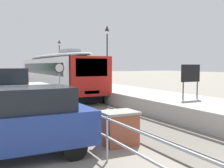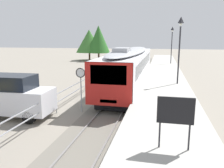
{
  "view_description": "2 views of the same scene",
  "coord_description": "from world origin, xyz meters",
  "px_view_note": "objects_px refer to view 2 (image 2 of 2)",
  "views": [
    {
      "loc": [
        -6.49,
        -3.6,
        2.67
      ],
      "look_at": [
        0.4,
        10.02,
        1.6
      ],
      "focal_mm": 43.37,
      "sensor_mm": 36.0,
      "label": 1
    },
    {
      "loc": [
        2.94,
        -0.27,
        4.57
      ],
      "look_at": [
        0.0,
        13.02,
        1.8
      ],
      "focal_mm": 36.05,
      "sensor_mm": 36.0,
      "label": 2
    }
  ],
  "objects_px": {
    "platform_lamp_far_end": "(172,38)",
    "speed_limit_sign": "(81,79)",
    "platform_lamp_mid_platform": "(180,38)",
    "platform_notice_board": "(175,112)",
    "parked_van_white": "(9,95)",
    "commuter_train": "(130,64)"
  },
  "relations": [
    {
      "from": "platform_lamp_mid_platform",
      "to": "parked_van_white",
      "type": "height_order",
      "value": "platform_lamp_mid_platform"
    },
    {
      "from": "platform_notice_board",
      "to": "speed_limit_sign",
      "type": "xyz_separation_m",
      "value": [
        -5.35,
        5.59,
        -0.06
      ]
    },
    {
      "from": "platform_lamp_mid_platform",
      "to": "platform_lamp_far_end",
      "type": "relative_size",
      "value": 1.0
    },
    {
      "from": "platform_lamp_far_end",
      "to": "speed_limit_sign",
      "type": "height_order",
      "value": "platform_lamp_far_end"
    },
    {
      "from": "commuter_train",
      "to": "platform_lamp_far_end",
      "type": "relative_size",
      "value": 3.39
    },
    {
      "from": "platform_lamp_mid_platform",
      "to": "platform_notice_board",
      "type": "distance_m",
      "value": 11.94
    },
    {
      "from": "platform_notice_board",
      "to": "parked_van_white",
      "type": "distance_m",
      "value": 9.94
    },
    {
      "from": "commuter_train",
      "to": "speed_limit_sign",
      "type": "relative_size",
      "value": 6.46
    },
    {
      "from": "commuter_train",
      "to": "parked_van_white",
      "type": "height_order",
      "value": "commuter_train"
    },
    {
      "from": "platform_notice_board",
      "to": "parked_van_white",
      "type": "relative_size",
      "value": 0.36
    },
    {
      "from": "platform_lamp_mid_platform",
      "to": "speed_limit_sign",
      "type": "height_order",
      "value": "platform_lamp_mid_platform"
    },
    {
      "from": "platform_lamp_far_end",
      "to": "platform_notice_board",
      "type": "distance_m",
      "value": 27.43
    },
    {
      "from": "platform_lamp_far_end",
      "to": "platform_lamp_mid_platform",
      "type": "bearing_deg",
      "value": -90.0
    },
    {
      "from": "commuter_train",
      "to": "platform_lamp_mid_platform",
      "type": "height_order",
      "value": "platform_lamp_mid_platform"
    },
    {
      "from": "commuter_train",
      "to": "platform_lamp_far_end",
      "type": "distance_m",
      "value": 14.27
    },
    {
      "from": "platform_lamp_far_end",
      "to": "platform_notice_board",
      "type": "relative_size",
      "value": 2.97
    },
    {
      "from": "platform_lamp_mid_platform",
      "to": "speed_limit_sign",
      "type": "distance_m",
      "value": 9.02
    },
    {
      "from": "parked_van_white",
      "to": "platform_lamp_mid_platform",
      "type": "bearing_deg",
      "value": 38.17
    },
    {
      "from": "platform_lamp_far_end",
      "to": "speed_limit_sign",
      "type": "relative_size",
      "value": 1.91
    },
    {
      "from": "platform_lamp_far_end",
      "to": "speed_limit_sign",
      "type": "distance_m",
      "value": 22.72
    },
    {
      "from": "platform_notice_board",
      "to": "parked_van_white",
      "type": "height_order",
      "value": "platform_notice_board"
    },
    {
      "from": "platform_lamp_far_end",
      "to": "platform_notice_board",
      "type": "xyz_separation_m",
      "value": [
        -0.83,
        -27.31,
        -2.44
      ]
    }
  ]
}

